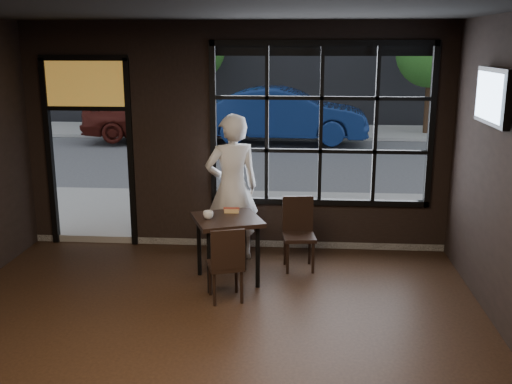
# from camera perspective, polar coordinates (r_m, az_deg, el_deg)

# --- Properties ---
(floor) EXTENTS (6.00, 7.00, 0.02)m
(floor) POSITION_cam_1_polar(r_m,az_deg,el_deg) (5.67, -6.01, -16.88)
(floor) COLOR black
(floor) RESTS_ON ground
(ceiling) EXTENTS (6.00, 7.00, 0.02)m
(ceiling) POSITION_cam_1_polar(r_m,az_deg,el_deg) (4.89, -7.01, 17.59)
(ceiling) COLOR black
(ceiling) RESTS_ON ground
(window_frame) EXTENTS (3.06, 0.12, 2.28)m
(window_frame) POSITION_cam_1_polar(r_m,az_deg,el_deg) (8.36, 6.20, 6.38)
(window_frame) COLOR black
(window_frame) RESTS_ON ground
(stained_transom) EXTENTS (1.20, 0.06, 0.70)m
(stained_transom) POSITION_cam_1_polar(r_m,az_deg,el_deg) (8.84, -15.95, 9.93)
(stained_transom) COLOR orange
(stained_transom) RESTS_ON ground
(street_asphalt) EXTENTS (60.00, 41.00, 0.04)m
(street_asphalt) POSITION_cam_1_polar(r_m,az_deg,el_deg) (28.95, 2.56, 8.19)
(street_asphalt) COLOR #545456
(street_asphalt) RESTS_ON ground
(cafe_table) EXTENTS (0.99, 0.99, 0.83)m
(cafe_table) POSITION_cam_1_polar(r_m,az_deg,el_deg) (7.45, -2.73, -5.48)
(cafe_table) COLOR black
(cafe_table) RESTS_ON floor
(chair_near) EXTENTS (0.49, 0.49, 0.90)m
(chair_near) POSITION_cam_1_polar(r_m,az_deg,el_deg) (6.92, -2.94, -6.75)
(chair_near) COLOR black
(chair_near) RESTS_ON floor
(chair_window) EXTENTS (0.46, 0.46, 0.94)m
(chair_window) POSITION_cam_1_polar(r_m,az_deg,el_deg) (7.83, 4.13, -4.07)
(chair_window) COLOR black
(chair_window) RESTS_ON floor
(man) EXTENTS (0.86, 0.72, 2.01)m
(man) POSITION_cam_1_polar(r_m,az_deg,el_deg) (8.04, -2.29, 0.37)
(man) COLOR silver
(man) RESTS_ON floor
(hotdog) EXTENTS (0.20, 0.09, 0.06)m
(hotdog) POSITION_cam_1_polar(r_m,az_deg,el_deg) (7.52, -2.35, -1.76)
(hotdog) COLOR tan
(hotdog) RESTS_ON cafe_table
(cup) EXTENTS (0.13, 0.13, 0.10)m
(cup) POSITION_cam_1_polar(r_m,az_deg,el_deg) (7.27, -4.57, -2.19)
(cup) COLOR silver
(cup) RESTS_ON cafe_table
(tv) EXTENTS (0.11, 1.01, 0.59)m
(tv) POSITION_cam_1_polar(r_m,az_deg,el_deg) (6.80, 21.67, 8.46)
(tv) COLOR black
(tv) RESTS_ON wall_right
(navy_car) EXTENTS (4.81, 1.85, 1.56)m
(navy_car) POSITION_cam_1_polar(r_m,az_deg,el_deg) (17.52, 2.81, 7.37)
(navy_car) COLOR #0E2252
(navy_car) RESTS_ON street_asphalt
(maroon_car) EXTENTS (4.41, 2.15, 1.45)m
(maroon_car) POSITION_cam_1_polar(r_m,az_deg,el_deg) (18.18, -9.52, 7.25)
(maroon_car) COLOR #45130D
(maroon_car) RESTS_ON street_asphalt
(tree_left) EXTENTS (2.29, 2.29, 3.91)m
(tree_left) POSITION_cam_1_polar(r_m,az_deg,el_deg) (20.48, -6.20, 13.51)
(tree_left) COLOR #332114
(tree_left) RESTS_ON street_asphalt
(tree_right) EXTENTS (2.16, 2.16, 3.69)m
(tree_right) POSITION_cam_1_polar(r_m,az_deg,el_deg) (19.90, 16.31, 12.59)
(tree_right) COLOR #332114
(tree_right) RESTS_ON street_asphalt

